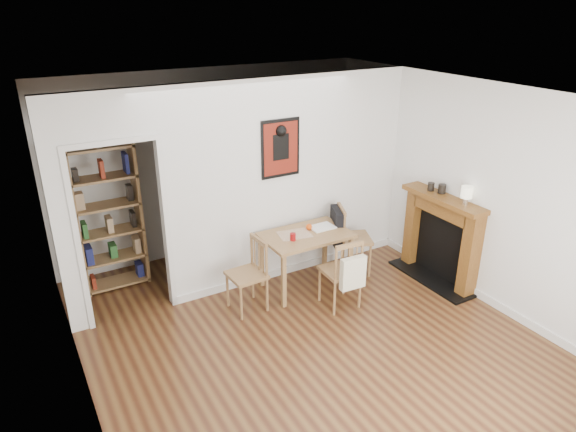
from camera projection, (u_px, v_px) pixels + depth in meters
ground at (309, 336)px, 5.64m from camera, size 5.20×5.20×0.00m
room_shell at (259, 188)px, 6.25m from camera, size 5.20×5.20×5.20m
dining_table at (306, 240)px, 6.38m from camera, size 1.08×0.69×0.74m
chair_left at (247, 276)px, 5.97m from camera, size 0.47×0.47×0.89m
chair_right at (352, 238)px, 6.81m from camera, size 0.66×0.62×0.95m
chair_front at (341, 271)px, 6.04m from camera, size 0.48×0.53×0.90m
bookshelf at (108, 219)px, 6.31m from camera, size 0.79×0.31×1.87m
fireplace at (441, 235)px, 6.59m from camera, size 0.45×1.25×1.16m
red_glass at (293, 237)px, 6.16m from camera, size 0.07×0.07×0.09m
orange_fruit at (309, 227)px, 6.44m from camera, size 0.08×0.08×0.08m
placemat at (295, 234)px, 6.32m from camera, size 0.44×0.36×0.00m
notebook at (322, 227)px, 6.51m from camera, size 0.31×0.23×0.02m
mantel_lamp at (467, 193)px, 6.07m from camera, size 0.14×0.14×0.22m
ceramic_jar_a at (442, 189)px, 6.44m from camera, size 0.10×0.10×0.12m
ceramic_jar_b at (431, 187)px, 6.53m from camera, size 0.09×0.09×0.11m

